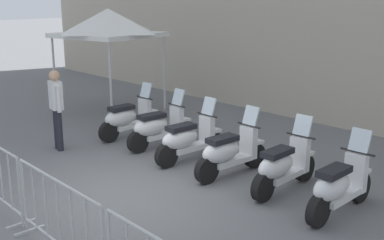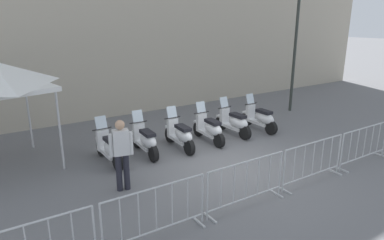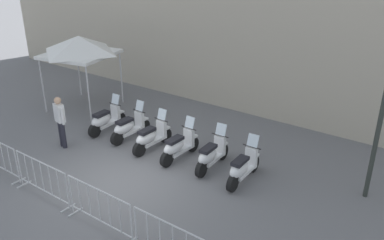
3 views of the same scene
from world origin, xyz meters
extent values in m
plane|color=slate|center=(0.00, 0.00, 0.00)|extent=(120.00, 120.00, 0.00)
cylinder|color=black|center=(-2.15, 3.26, 0.24)|extent=(0.22, 0.50, 0.48)
cylinder|color=black|center=(-2.37, 2.04, 0.24)|extent=(0.22, 0.50, 0.48)
cube|color=white|center=(-2.26, 2.65, 0.28)|extent=(0.43, 0.90, 0.10)
ellipsoid|color=white|center=(-2.31, 2.38, 0.52)|extent=(0.50, 0.89, 0.40)
cube|color=black|center=(-2.31, 2.41, 0.74)|extent=(0.38, 0.64, 0.10)
cube|color=white|center=(-2.19, 3.08, 0.55)|extent=(0.36, 0.20, 0.60)
cylinder|color=black|center=(-2.19, 3.08, 0.88)|extent=(0.56, 0.13, 0.04)
cube|color=silver|center=(-2.18, 3.13, 1.06)|extent=(0.34, 0.19, 0.35)
cube|color=white|center=(-2.15, 3.26, 0.51)|extent=(0.25, 0.35, 0.06)
cylinder|color=black|center=(-1.02, 3.05, 0.24)|extent=(0.25, 0.50, 0.48)
cylinder|color=black|center=(-1.33, 1.85, 0.24)|extent=(0.25, 0.50, 0.48)
cube|color=white|center=(-1.18, 2.45, 0.28)|extent=(0.49, 0.91, 0.10)
ellipsoid|color=white|center=(-1.24, 2.18, 0.52)|extent=(0.56, 0.90, 0.40)
cube|color=black|center=(-1.24, 2.21, 0.74)|extent=(0.42, 0.65, 0.10)
cube|color=white|center=(-1.07, 2.87, 0.55)|extent=(0.36, 0.22, 0.60)
cylinder|color=black|center=(-1.07, 2.87, 0.88)|extent=(0.55, 0.17, 0.04)
cube|color=silver|center=(-1.06, 2.92, 1.06)|extent=(0.34, 0.21, 0.35)
cube|color=white|center=(-1.02, 3.05, 0.51)|extent=(0.27, 0.36, 0.06)
cylinder|color=black|center=(0.02, 2.69, 0.24)|extent=(0.25, 0.50, 0.48)
cylinder|color=black|center=(-0.27, 1.49, 0.24)|extent=(0.25, 0.50, 0.48)
cube|color=white|center=(-0.12, 2.09, 0.28)|extent=(0.48, 0.91, 0.10)
ellipsoid|color=white|center=(-0.19, 1.82, 0.52)|extent=(0.55, 0.90, 0.40)
cube|color=black|center=(-0.18, 1.85, 0.74)|extent=(0.42, 0.65, 0.10)
cube|color=white|center=(-0.02, 2.51, 0.55)|extent=(0.36, 0.22, 0.60)
cylinder|color=black|center=(-0.02, 2.51, 0.88)|extent=(0.55, 0.17, 0.04)
cube|color=silver|center=(-0.01, 2.56, 1.06)|extent=(0.34, 0.21, 0.35)
cube|color=white|center=(0.02, 2.69, 0.51)|extent=(0.27, 0.36, 0.06)
cylinder|color=black|center=(1.11, 2.47, 0.24)|extent=(0.25, 0.50, 0.48)
cylinder|color=black|center=(0.81, 1.27, 0.24)|extent=(0.25, 0.50, 0.48)
cube|color=white|center=(0.96, 1.87, 0.28)|extent=(0.49, 0.91, 0.10)
ellipsoid|color=white|center=(0.89, 1.60, 0.52)|extent=(0.56, 0.90, 0.40)
cube|color=black|center=(0.90, 1.63, 0.74)|extent=(0.42, 0.65, 0.10)
cube|color=white|center=(1.07, 2.29, 0.55)|extent=(0.36, 0.22, 0.60)
cylinder|color=black|center=(1.07, 2.29, 0.88)|extent=(0.55, 0.17, 0.04)
cube|color=silver|center=(1.08, 2.34, 1.06)|extent=(0.34, 0.21, 0.35)
cube|color=white|center=(1.11, 2.47, 0.51)|extent=(0.27, 0.36, 0.06)
cylinder|color=black|center=(2.16, 2.37, 0.24)|extent=(0.21, 0.50, 0.48)
cylinder|color=black|center=(1.97, 1.15, 0.24)|extent=(0.21, 0.50, 0.48)
cube|color=white|center=(2.07, 1.76, 0.28)|extent=(0.41, 0.90, 0.10)
ellipsoid|color=white|center=(2.02, 1.48, 0.52)|extent=(0.49, 0.89, 0.40)
cube|color=black|center=(2.03, 1.51, 0.74)|extent=(0.37, 0.64, 0.10)
cube|color=white|center=(2.13, 2.19, 0.55)|extent=(0.36, 0.19, 0.60)
cylinder|color=black|center=(2.13, 2.19, 0.88)|extent=(0.56, 0.12, 0.04)
cube|color=silver|center=(2.14, 2.24, 1.06)|extent=(0.34, 0.19, 0.35)
cube|color=white|center=(2.16, 2.37, 0.51)|extent=(0.25, 0.35, 0.06)
cylinder|color=black|center=(3.24, 2.04, 0.24)|extent=(0.22, 0.50, 0.48)
cylinder|color=black|center=(3.01, 0.82, 0.24)|extent=(0.22, 0.50, 0.48)
cube|color=white|center=(3.12, 1.43, 0.28)|extent=(0.43, 0.90, 0.10)
ellipsoid|color=white|center=(3.07, 1.15, 0.52)|extent=(0.50, 0.89, 0.40)
cube|color=black|center=(3.08, 1.18, 0.74)|extent=(0.38, 0.64, 0.10)
cube|color=white|center=(3.20, 1.86, 0.55)|extent=(0.36, 0.20, 0.60)
cylinder|color=black|center=(3.20, 1.86, 0.88)|extent=(0.56, 0.14, 0.04)
cube|color=silver|center=(3.21, 1.90, 1.06)|extent=(0.34, 0.19, 0.35)
cube|color=white|center=(3.24, 2.04, 0.51)|extent=(0.25, 0.35, 0.06)
cylinder|color=#B2B5B7|center=(-4.61, -0.76, 0.53)|extent=(0.04, 0.04, 1.05)
cylinder|color=#B2B5B7|center=(-5.60, -0.55, 1.05)|extent=(1.99, 0.45, 0.04)
cylinder|color=#B2B5B7|center=(-4.94, -0.69, 0.61)|extent=(0.02, 0.02, 0.87)
cube|color=#B2B5B7|center=(-2.59, -1.19, 0.02)|extent=(0.13, 0.44, 0.04)
cylinder|color=#B2B5B7|center=(-4.49, -0.78, 0.53)|extent=(0.04, 0.04, 1.05)
cylinder|color=#B2B5B7|center=(-2.51, -1.20, 0.53)|extent=(0.04, 0.04, 1.05)
cylinder|color=#B2B5B7|center=(-3.50, -0.99, 1.05)|extent=(1.99, 0.45, 0.04)
cylinder|color=#B2B5B7|center=(-3.50, -0.99, 0.18)|extent=(1.99, 0.45, 0.04)
cylinder|color=#B2B5B7|center=(-4.16, -0.85, 0.61)|extent=(0.02, 0.02, 0.87)
cylinder|color=#B2B5B7|center=(-3.83, -0.92, 0.61)|extent=(0.02, 0.02, 0.87)
cylinder|color=#B2B5B7|center=(-3.50, -0.99, 0.61)|extent=(0.02, 0.02, 0.87)
cylinder|color=#B2B5B7|center=(-3.17, -1.06, 0.61)|extent=(0.02, 0.02, 0.87)
cylinder|color=#B2B5B7|center=(-2.84, -1.13, 0.61)|extent=(0.02, 0.02, 0.87)
cube|color=#B2B5B7|center=(-2.31, -1.24, 0.02)|extent=(0.13, 0.44, 0.04)
cube|color=#B2B5B7|center=(-0.49, -1.63, 0.02)|extent=(0.13, 0.44, 0.04)
cylinder|color=#B2B5B7|center=(-2.39, -1.23, 0.53)|extent=(0.04, 0.04, 1.05)
cylinder|color=#B2B5B7|center=(-0.41, -1.65, 0.53)|extent=(0.04, 0.04, 1.05)
cylinder|color=#B2B5B7|center=(-1.40, -1.44, 1.05)|extent=(1.99, 0.45, 0.04)
cylinder|color=#B2B5B7|center=(-1.40, -1.44, 0.18)|extent=(1.99, 0.45, 0.04)
cylinder|color=#B2B5B7|center=(-2.06, -1.30, 0.61)|extent=(0.02, 0.02, 0.87)
cylinder|color=#B2B5B7|center=(-1.73, -1.37, 0.61)|extent=(0.02, 0.02, 0.87)
cylinder|color=#B2B5B7|center=(-1.40, -1.44, 0.61)|extent=(0.02, 0.02, 0.87)
cylinder|color=#B2B5B7|center=(-1.07, -1.51, 0.61)|extent=(0.02, 0.02, 0.87)
cylinder|color=#B2B5B7|center=(-0.74, -1.58, 0.61)|extent=(0.02, 0.02, 0.87)
cube|color=#B2B5B7|center=(-0.21, -1.69, 0.02)|extent=(0.13, 0.44, 0.04)
cube|color=#B2B5B7|center=(1.61, -2.07, 0.02)|extent=(0.13, 0.44, 0.04)
cylinder|color=#B2B5B7|center=(-0.29, -1.67, 0.53)|extent=(0.04, 0.04, 1.05)
cylinder|color=#B2B5B7|center=(1.69, -2.09, 0.53)|extent=(0.04, 0.04, 1.05)
cylinder|color=#B2B5B7|center=(0.70, -1.88, 1.05)|extent=(1.99, 0.45, 0.04)
cylinder|color=#B2B5B7|center=(0.70, -1.88, 0.18)|extent=(1.99, 0.45, 0.04)
cylinder|color=#B2B5B7|center=(0.04, -1.74, 0.61)|extent=(0.02, 0.02, 0.87)
cylinder|color=#B2B5B7|center=(0.37, -1.81, 0.61)|extent=(0.02, 0.02, 0.87)
cylinder|color=#B2B5B7|center=(0.70, -1.88, 0.61)|extent=(0.02, 0.02, 0.87)
cylinder|color=#B2B5B7|center=(1.03, -1.95, 0.61)|extent=(0.02, 0.02, 0.87)
cylinder|color=#B2B5B7|center=(1.36, -2.02, 0.61)|extent=(0.02, 0.02, 0.87)
cube|color=#B2B5B7|center=(1.89, -2.13, 0.02)|extent=(0.13, 0.44, 0.04)
cube|color=#B2B5B7|center=(3.71, -2.52, 0.02)|extent=(0.13, 0.44, 0.04)
cylinder|color=#B2B5B7|center=(1.81, -2.11, 0.53)|extent=(0.04, 0.04, 1.05)
cylinder|color=#B2B5B7|center=(2.80, -2.32, 1.05)|extent=(1.99, 0.45, 0.04)
cylinder|color=#B2B5B7|center=(2.80, -2.32, 0.18)|extent=(1.99, 0.45, 0.04)
cylinder|color=#B2B5B7|center=(2.14, -2.18, 0.61)|extent=(0.02, 0.02, 0.87)
cylinder|color=#B2B5B7|center=(2.47, -2.25, 0.61)|extent=(0.02, 0.02, 0.87)
cylinder|color=#B2B5B7|center=(2.80, -2.32, 0.61)|extent=(0.02, 0.02, 0.87)
cylinder|color=#B2B5B7|center=(3.13, -2.39, 0.61)|extent=(0.02, 0.02, 0.87)
cylinder|color=#B2B5B7|center=(3.46, -2.46, 0.61)|extent=(0.02, 0.02, 0.87)
cylinder|color=#2D332D|center=(6.29, 2.00, 2.40)|extent=(0.12, 0.12, 4.80)
cylinder|color=#23232D|center=(-2.95, 1.07, 0.45)|extent=(0.14, 0.14, 0.90)
cylinder|color=#23232D|center=(-2.79, 1.00, 0.45)|extent=(0.14, 0.14, 0.90)
cube|color=silver|center=(-2.87, 1.04, 1.20)|extent=(0.42, 0.35, 0.60)
sphere|color=tan|center=(-2.87, 1.04, 1.62)|extent=(0.22, 0.22, 0.22)
cylinder|color=silver|center=(-3.08, 1.13, 1.15)|extent=(0.09, 0.09, 0.55)
cylinder|color=silver|center=(-2.66, 0.94, 1.15)|extent=(0.09, 0.09, 0.55)
cylinder|color=silver|center=(-3.36, 3.15, 1.08)|extent=(0.06, 0.06, 2.15)
cylinder|color=silver|center=(-3.36, 5.32, 1.08)|extent=(0.06, 0.06, 2.15)
camera|label=1|loc=(5.14, -5.30, 3.18)|focal=44.37mm
camera|label=2|loc=(-6.91, -5.41, 3.99)|focal=32.50mm
camera|label=3|loc=(5.73, -7.97, 6.05)|focal=37.52mm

